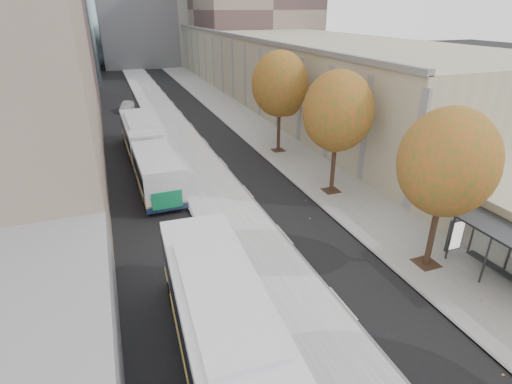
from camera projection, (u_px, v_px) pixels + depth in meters
name	position (u px, v px, depth m)	size (l,w,h in m)	color
bus_platform	(184.00, 146.00, 35.59)	(4.25, 150.00, 0.15)	#A4A4A4
sidewalk	(267.00, 137.00, 38.15)	(4.75, 150.00, 0.08)	gray
building_tan	(265.00, 57.00, 64.76)	(18.00, 92.00, 8.00)	tan
bus_shelter	(507.00, 239.00, 17.29)	(1.90, 4.40, 2.53)	#383A3F
tree_c	(447.00, 163.00, 17.08)	(4.20, 4.20, 7.28)	black
tree_d	(338.00, 111.00, 24.65)	(4.40, 4.40, 7.60)	black
tree_e	(280.00, 84.00, 32.21)	(4.60, 4.60, 7.92)	black
bus_far	(147.00, 149.00, 30.26)	(2.79, 16.95, 2.82)	silver
distant_car	(127.00, 106.00, 47.74)	(1.46, 3.62, 1.23)	silver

